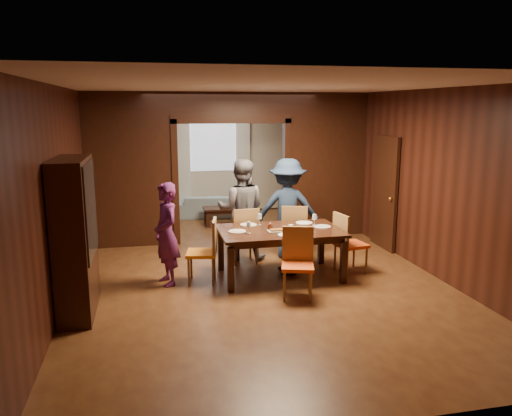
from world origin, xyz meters
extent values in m
plane|color=#4E2716|center=(0.00, 0.00, 0.00)|extent=(9.00, 9.00, 0.00)
cube|color=silver|center=(0.00, 0.00, 2.90)|extent=(5.50, 9.00, 0.02)
cube|color=black|center=(0.00, 4.50, 1.45)|extent=(5.50, 0.02, 2.90)
cube|color=black|center=(-2.75, 0.00, 1.45)|extent=(0.02, 9.00, 2.90)
cube|color=black|center=(2.75, 0.00, 1.45)|extent=(0.02, 9.00, 2.90)
cube|color=black|center=(-1.93, 1.60, 1.20)|extent=(1.65, 0.15, 2.40)
cube|color=black|center=(1.93, 1.60, 1.20)|extent=(1.65, 0.15, 2.40)
cube|color=black|center=(0.00, 1.60, 2.65)|extent=(5.50, 0.15, 0.50)
cube|color=beige|center=(0.00, 4.47, 1.45)|extent=(5.40, 0.04, 2.85)
imported|color=#5A1E56|center=(-1.37, -0.67, 0.77)|extent=(0.52, 0.65, 1.54)
imported|color=slate|center=(-0.05, 0.35, 0.88)|extent=(0.99, 0.86, 1.75)
imported|color=#1B2A44|center=(0.76, 0.29, 0.87)|extent=(1.26, 0.91, 1.75)
imported|color=#8FACBB|center=(-0.07, 3.85, 0.27)|extent=(1.91, 0.96, 0.54)
imported|color=black|center=(0.52, -0.64, 0.80)|extent=(0.34, 0.34, 0.08)
cube|color=black|center=(0.36, -0.71, 0.38)|extent=(1.88, 1.17, 0.76)
cube|color=black|center=(-0.03, 2.97, 0.20)|extent=(0.80, 0.50, 0.40)
cube|color=black|center=(-2.53, -1.50, 1.00)|extent=(0.40, 1.20, 2.00)
cube|color=black|center=(2.70, 0.50, 1.05)|extent=(0.06, 0.90, 2.10)
cube|color=silver|center=(0.00, 4.44, 1.70)|extent=(1.20, 0.03, 1.30)
cube|color=white|center=(-0.75, 4.40, 1.25)|extent=(0.35, 0.06, 2.40)
cube|color=white|center=(0.75, 4.40, 1.25)|extent=(0.35, 0.06, 2.40)
cylinder|color=silver|center=(-0.31, -0.71, 0.77)|extent=(0.27, 0.27, 0.01)
cylinder|color=silver|center=(-0.06, -0.32, 0.77)|extent=(0.27, 0.27, 0.01)
cylinder|color=white|center=(0.86, -0.38, 0.77)|extent=(0.27, 0.27, 0.01)
cylinder|color=silver|center=(1.06, -0.69, 0.77)|extent=(0.27, 0.27, 0.01)
cylinder|color=white|center=(0.37, -1.08, 0.77)|extent=(0.27, 0.27, 0.01)
cube|color=gray|center=(0.29, -0.82, 0.78)|extent=(0.30, 0.20, 0.04)
cube|color=gray|center=(0.65, -0.97, 0.78)|extent=(0.30, 0.20, 0.04)
cylinder|color=white|center=(0.45, -1.01, 0.83)|extent=(0.07, 0.07, 0.14)
camera|label=1|loc=(-1.58, -7.95, 2.62)|focal=35.00mm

